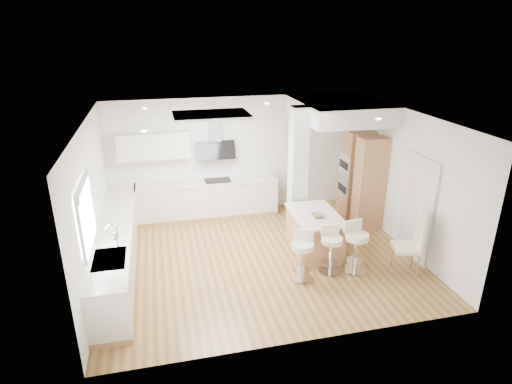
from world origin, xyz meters
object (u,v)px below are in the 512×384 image
object	(u,v)px
peninsula	(314,233)
dining_chair	(413,240)
bar_stool_a	(302,253)
bar_stool_c	(356,245)
bar_stool_b	(331,247)

from	to	relation	value
peninsula	dining_chair	distance (m)	1.89
bar_stool_a	bar_stool_c	size ratio (longest dim) A/B	0.95
bar_stool_a	bar_stool_c	xyz separation A→B (m)	(1.05, 0.04, 0.03)
dining_chair	peninsula	bearing A→B (deg)	158.85
bar_stool_a	bar_stool_c	world-z (taller)	bar_stool_c
peninsula	bar_stool_b	distance (m)	0.82
bar_stool_b	dining_chair	xyz separation A→B (m)	(1.46, -0.34, 0.14)
bar_stool_a	bar_stool_b	bearing A→B (deg)	34.37
peninsula	bar_stool_a	xyz separation A→B (m)	(-0.58, -0.93, 0.11)
bar_stool_b	bar_stool_c	world-z (taller)	bar_stool_c
peninsula	dining_chair	xyz separation A→B (m)	(1.47, -1.16, 0.24)
bar_stool_b	peninsula	bearing A→B (deg)	96.77
bar_stool_b	bar_stool_c	bearing A→B (deg)	-3.25
bar_stool_a	dining_chair	world-z (taller)	dining_chair
bar_stool_c	dining_chair	world-z (taller)	dining_chair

